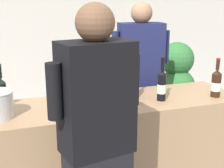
{
  "coord_description": "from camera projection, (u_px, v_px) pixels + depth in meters",
  "views": [
    {
      "loc": [
        -0.79,
        -2.23,
        1.77
      ],
      "look_at": [
        -0.02,
        0.0,
        1.12
      ],
      "focal_mm": 49.28,
      "sensor_mm": 36.0,
      "label": 1
    }
  ],
  "objects": [
    {
      "name": "person_guest",
      "position": [
        97.0,
        162.0,
        1.77
      ],
      "size": [
        0.54,
        0.31,
        1.76
      ],
      "color": "black",
      "rests_on": "ground_plane"
    },
    {
      "name": "wine_bottle_0",
      "position": [
        134.0,
        82.0,
        2.57
      ],
      "size": [
        0.08,
        0.08,
        0.33
      ],
      "color": "black",
      "rests_on": "counter"
    },
    {
      "name": "potted_shrub",
      "position": [
        172.0,
        87.0,
        3.84
      ],
      "size": [
        0.58,
        0.52,
        1.28
      ],
      "color": "brown",
      "rests_on": "ground_plane"
    },
    {
      "name": "wine_bottle_2",
      "position": [
        64.0,
        90.0,
        2.35
      ],
      "size": [
        0.08,
        0.08,
        0.34
      ],
      "color": "black",
      "rests_on": "counter"
    },
    {
      "name": "person_server",
      "position": [
        140.0,
        90.0,
        3.23
      ],
      "size": [
        0.6,
        0.3,
        1.76
      ],
      "color": "black",
      "rests_on": "ground_plane"
    },
    {
      "name": "wine_bottle_3",
      "position": [
        2.0,
        92.0,
        2.35
      ],
      "size": [
        0.07,
        0.07,
        0.34
      ],
      "color": "black",
      "rests_on": "counter"
    },
    {
      "name": "wine_bottle_6",
      "position": [
        216.0,
        83.0,
        2.59
      ],
      "size": [
        0.08,
        0.08,
        0.33
      ],
      "color": "black",
      "rests_on": "counter"
    },
    {
      "name": "counter",
      "position": [
        114.0,
        156.0,
        2.62
      ],
      "size": [
        2.14,
        0.63,
        0.97
      ],
      "primitive_type": "cube",
      "color": "#9E7A56",
      "rests_on": "ground_plane"
    },
    {
      "name": "wine_bottle_4",
      "position": [
        162.0,
        85.0,
        2.49
      ],
      "size": [
        0.07,
        0.07,
        0.36
      ],
      "color": "black",
      "rests_on": "counter"
    },
    {
      "name": "wall_back",
      "position": [
        59.0,
        25.0,
        4.75
      ],
      "size": [
        8.0,
        0.1,
        2.8
      ],
      "primitive_type": "cube",
      "color": "beige",
      "rests_on": "ground_plane"
    },
    {
      "name": "wine_bottle_1",
      "position": [
        89.0,
        91.0,
        2.33
      ],
      "size": [
        0.08,
        0.08,
        0.35
      ],
      "color": "black",
      "rests_on": "counter"
    },
    {
      "name": "wine_glass",
      "position": [
        130.0,
        86.0,
        2.44
      ],
      "size": [
        0.07,
        0.07,
        0.2
      ],
      "color": "silver",
      "rests_on": "counter"
    },
    {
      "name": "wine_bottle_5",
      "position": [
        113.0,
        88.0,
        2.47
      ],
      "size": [
        0.08,
        0.08,
        0.32
      ],
      "color": "black",
      "rests_on": "counter"
    }
  ]
}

